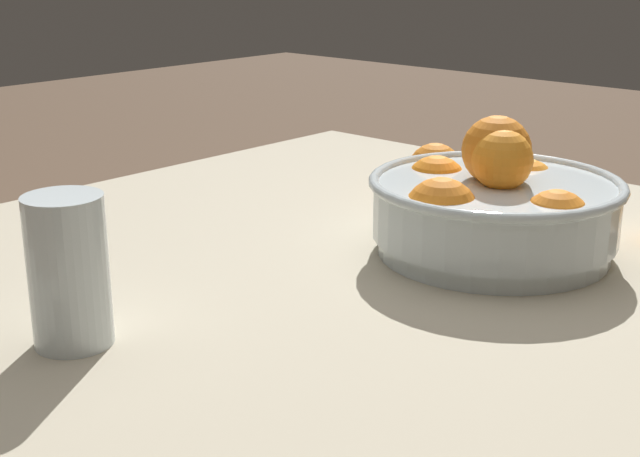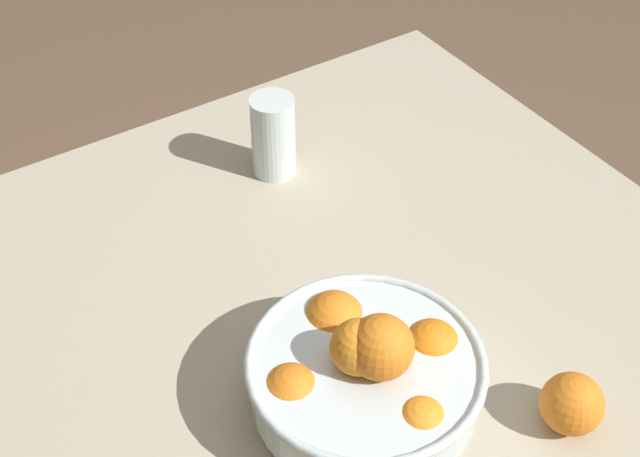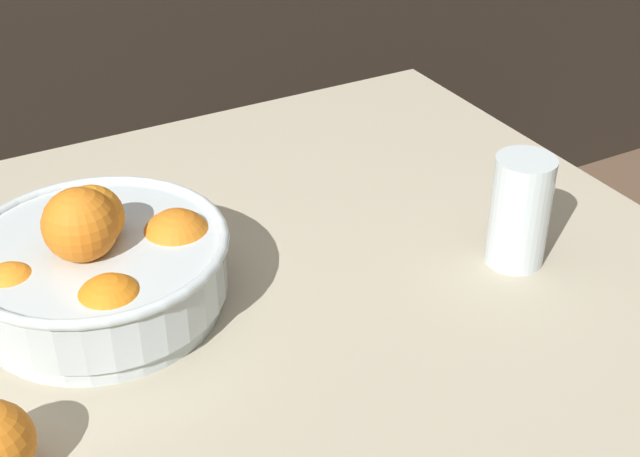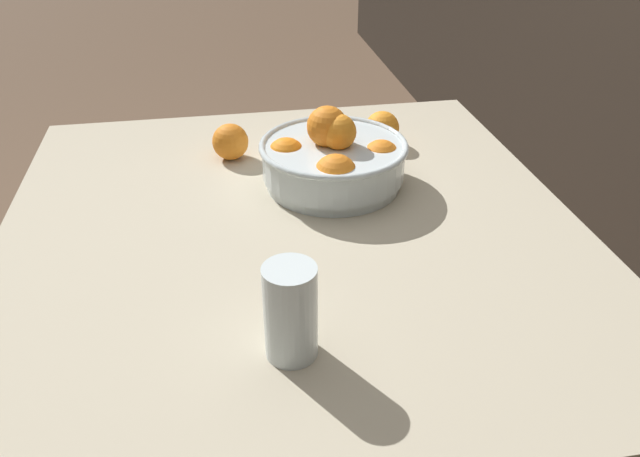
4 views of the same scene
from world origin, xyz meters
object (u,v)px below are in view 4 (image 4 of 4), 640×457
juice_glass (291,316)px  orange_loose_front (230,142)px  fruit_bowl (333,159)px  orange_loose_near_bowl (382,128)px

juice_glass → orange_loose_front: juice_glass is taller
fruit_bowl → orange_loose_front: bearing=-129.5°
fruit_bowl → orange_loose_near_bowl: fruit_bowl is taller
fruit_bowl → orange_loose_near_bowl: (-0.17, 0.15, -0.02)m
juice_glass → orange_loose_front: 0.62m
orange_loose_near_bowl → juice_glass: bearing=-24.6°
juice_glass → orange_loose_near_bowl: juice_glass is taller
juice_glass → orange_loose_near_bowl: 0.70m
fruit_bowl → orange_loose_front: fruit_bowl is taller
fruit_bowl → juice_glass: size_ratio=2.11×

